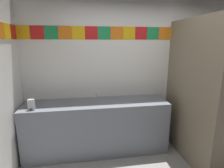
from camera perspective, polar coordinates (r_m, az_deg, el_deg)
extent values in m
cube|color=white|center=(3.34, 6.81, 5.45)|extent=(3.89, 0.08, 2.84)
cube|color=yellow|center=(3.27, -26.47, 14.43)|extent=(0.21, 0.01, 0.21)
cube|color=red|center=(3.22, -22.67, 14.83)|extent=(0.21, 0.01, 0.21)
cube|color=#1E8C4C|center=(3.18, -18.75, 15.17)|extent=(0.21, 0.01, 0.21)
cube|color=orange|center=(3.15, -14.73, 15.45)|extent=(0.21, 0.01, 0.21)
cube|color=yellow|center=(3.14, -10.66, 15.66)|extent=(0.21, 0.01, 0.21)
cube|color=red|center=(3.14, -6.56, 15.80)|extent=(0.21, 0.01, 0.21)
cube|color=#1E8C4C|center=(3.16, -2.49, 15.85)|extent=(0.21, 0.01, 0.21)
cube|color=orange|center=(3.19, 1.52, 15.84)|extent=(0.21, 0.01, 0.21)
cube|color=yellow|center=(3.24, 5.43, 15.75)|extent=(0.21, 0.01, 0.21)
cube|color=red|center=(3.30, 9.21, 15.60)|extent=(0.21, 0.01, 0.21)
cube|color=#1E8C4C|center=(3.37, 12.83, 15.39)|extent=(0.21, 0.01, 0.21)
cube|color=orange|center=(3.46, 16.28, 15.14)|extent=(0.21, 0.01, 0.21)
cube|color=yellow|center=(3.55, 19.54, 14.85)|extent=(0.21, 0.01, 0.21)
cube|color=red|center=(3.66, 22.61, 14.54)|extent=(0.21, 0.01, 0.21)
cube|color=#1E8C4C|center=(3.77, 25.50, 14.21)|extent=(0.21, 0.01, 0.21)
cube|color=orange|center=(3.90, 28.20, 13.87)|extent=(0.21, 0.01, 0.21)
cube|color=yellow|center=(4.03, 30.72, 13.52)|extent=(0.21, 0.01, 0.21)
cube|color=orange|center=(2.78, -31.90, 14.26)|extent=(0.01, 0.21, 0.21)
cube|color=yellow|center=(2.99, -30.25, 14.25)|extent=(0.01, 0.21, 0.21)
cube|color=red|center=(3.20, -28.82, 14.24)|extent=(0.01, 0.21, 0.21)
cube|color=slate|center=(3.19, -4.75, -13.37)|extent=(2.36, 0.60, 0.89)
cube|color=slate|center=(3.30, -5.27, -4.84)|extent=(2.36, 0.03, 0.08)
cylinder|color=white|center=(3.00, -4.85, -6.97)|extent=(0.34, 0.34, 0.10)
cylinder|color=silver|center=(3.11, -5.08, -4.70)|extent=(0.04, 0.04, 0.05)
cylinder|color=silver|center=(3.04, -5.03, -3.73)|extent=(0.02, 0.06, 0.09)
cube|color=#B7BABF|center=(2.92, -24.22, -5.97)|extent=(0.09, 0.07, 0.16)
cylinder|color=black|center=(2.90, -24.33, -7.38)|extent=(0.02, 0.02, 0.03)
cube|color=#726651|center=(3.04, 22.90, -2.36)|extent=(0.04, 1.35, 2.22)
cylinder|color=silver|center=(2.51, 31.30, -3.78)|extent=(0.02, 0.02, 0.10)
cylinder|color=white|center=(3.77, 27.25, -14.63)|extent=(0.38, 0.38, 0.40)
torus|color=white|center=(3.68, 27.61, -11.65)|extent=(0.39, 0.39, 0.05)
cube|color=white|center=(3.78, 25.98, -8.29)|extent=(0.34, 0.17, 0.34)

